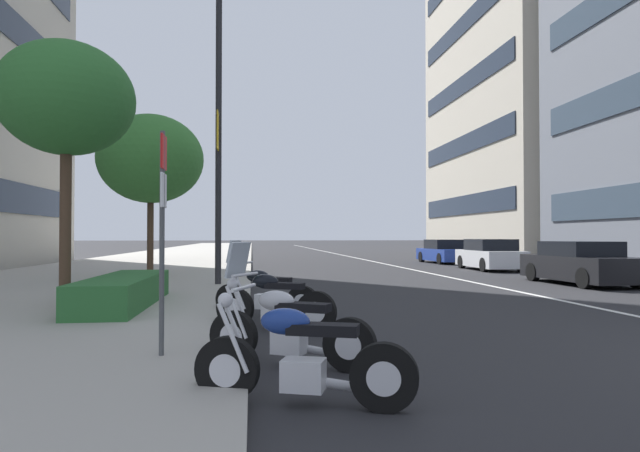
# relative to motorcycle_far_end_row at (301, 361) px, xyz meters

# --- Properties ---
(sidewalk_right_plaza) EXTENTS (160.00, 10.17, 0.15)m
(sidewalk_right_plaza) POSITION_rel_motorcycle_far_end_row_xyz_m (29.80, 5.56, -0.33)
(sidewalk_right_plaza) COLOR #A39E93
(sidewalk_right_plaza) RESTS_ON ground
(lane_centre_stripe) EXTENTS (110.00, 0.16, 0.01)m
(lane_centre_stripe) POSITION_rel_motorcycle_far_end_row_xyz_m (34.80, -6.91, -0.40)
(lane_centre_stripe) COLOR silver
(lane_centre_stripe) RESTS_ON ground
(motorcycle_far_end_row) EXTENTS (0.86, 1.99, 1.08)m
(motorcycle_far_end_row) POSITION_rel_motorcycle_far_end_row_xyz_m (0.00, 0.00, 0.00)
(motorcycle_far_end_row) COLOR black
(motorcycle_far_end_row) RESTS_ON ground
(motorcycle_under_tarp) EXTENTS (1.13, 1.92, 1.47)m
(motorcycle_under_tarp) POSITION_rel_motorcycle_far_end_row_xyz_m (1.55, 0.04, 0.03)
(motorcycle_under_tarp) COLOR black
(motorcycle_under_tarp) RESTS_ON ground
(motorcycle_nearest_camera) EXTENTS (1.06, 1.95, 1.11)m
(motorcycle_nearest_camera) POSITION_rel_motorcycle_far_end_row_xyz_m (4.06, 0.09, 0.02)
(motorcycle_nearest_camera) COLOR black
(motorcycle_nearest_camera) RESTS_ON ground
(motorcycle_by_sign_pole) EXTENTS (1.01, 1.95, 1.46)m
(motorcycle_by_sign_pole) POSITION_rel_motorcycle_far_end_row_xyz_m (5.60, 0.21, 0.03)
(motorcycle_by_sign_pole) COLOR black
(motorcycle_by_sign_pole) RESTS_ON ground
(car_mid_block_traffic) EXTENTS (4.34, 1.98, 1.38)m
(car_mid_block_traffic) POSITION_rel_motorcycle_far_end_row_xyz_m (11.38, -10.04, 0.24)
(car_mid_block_traffic) COLOR black
(car_mid_block_traffic) RESTS_ON ground
(car_far_down_avenue) EXTENTS (4.28, 1.98, 1.41)m
(car_far_down_avenue) POSITION_rel_motorcycle_far_end_row_xyz_m (18.81, -10.37, 0.26)
(car_far_down_avenue) COLOR silver
(car_far_down_avenue) RESTS_ON ground
(car_following_behind) EXTENTS (4.49, 1.97, 1.35)m
(car_following_behind) POSITION_rel_motorcycle_far_end_row_xyz_m (25.25, -10.51, 0.22)
(car_following_behind) COLOR navy
(car_following_behind) RESTS_ON ground
(parking_sign_by_curb) EXTENTS (0.32, 0.06, 2.63)m
(parking_sign_by_curb) POSITION_rel_motorcycle_far_end_row_xyz_m (1.63, 1.48, 1.39)
(parking_sign_by_curb) COLOR #47494C
(parking_sign_by_curb) RESTS_ON sidewalk_right_plaza
(street_lamp_with_banners) EXTENTS (1.26, 2.70, 8.89)m
(street_lamp_with_banners) POSITION_rel_motorcycle_far_end_row_xyz_m (11.23, 1.05, 5.00)
(street_lamp_with_banners) COLOR #232326
(street_lamp_with_banners) RESTS_ON sidewalk_right_plaza
(clipped_hedge_bed) EXTENTS (4.40, 1.10, 0.58)m
(clipped_hedge_bed) POSITION_rel_motorcycle_far_end_row_xyz_m (6.43, 2.99, 0.03)
(clipped_hedge_bed) COLOR #28602D
(clipped_hedge_bed) RESTS_ON sidewalk_right_plaza
(street_tree_near_plaza_corner) EXTENTS (2.64, 2.64, 5.25)m
(street_tree_near_plaza_corner) POSITION_rel_motorcycle_far_end_row_xyz_m (6.40, 4.11, 3.85)
(street_tree_near_plaza_corner) COLOR #473323
(street_tree_near_plaza_corner) RESTS_ON sidewalk_right_plaza
(street_tree_by_lamp_post) EXTENTS (3.61, 3.61, 5.61)m
(street_tree_by_lamp_post) POSITION_rel_motorcycle_far_end_row_xyz_m (14.51, 3.93, 3.81)
(street_tree_by_lamp_post) COLOR #473323
(street_tree_by_lamp_post) RESTS_ON sidewalk_right_plaza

